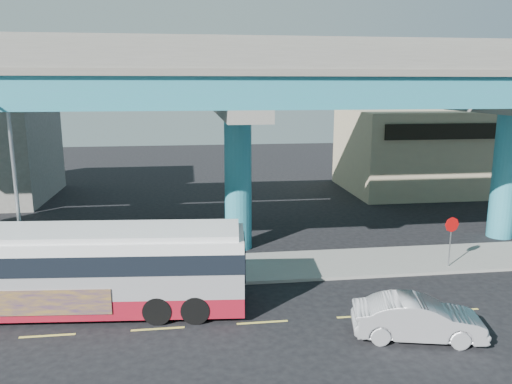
{
  "coord_description": "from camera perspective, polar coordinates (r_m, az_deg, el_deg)",
  "views": [
    {
      "loc": [
        -2.63,
        -18.0,
        9.0
      ],
      "look_at": [
        0.33,
        4.0,
        4.27
      ],
      "focal_mm": 35.0,
      "sensor_mm": 36.0,
      "label": 1
    }
  ],
  "objects": [
    {
      "name": "ground",
      "position": [
        20.3,
        0.6,
        -14.3
      ],
      "size": [
        120.0,
        120.0,
        0.0
      ],
      "primitive_type": "plane",
      "color": "black",
      "rests_on": "ground"
    },
    {
      "name": "sidewalk",
      "position": [
        25.28,
        -1.21,
        -8.66
      ],
      "size": [
        70.0,
        4.0,
        0.15
      ],
      "primitive_type": "cube",
      "color": "gray",
      "rests_on": "ground"
    },
    {
      "name": "lane_markings",
      "position": [
        20.03,
        0.73,
        -14.67
      ],
      "size": [
        58.0,
        0.12,
        0.01
      ],
      "color": "#D8C64C",
      "rests_on": "ground"
    },
    {
      "name": "viaduct",
      "position": [
        27.24,
        -2.17,
        12.3
      ],
      "size": [
        52.0,
        12.4,
        11.7
      ],
      "color": "teal",
      "rests_on": "ground"
    },
    {
      "name": "building_beige",
      "position": [
        46.21,
        18.98,
        4.54
      ],
      "size": [
        14.0,
        10.23,
        7.0
      ],
      "color": "tan",
      "rests_on": "ground"
    },
    {
      "name": "transit_bus",
      "position": [
        21.44,
        -19.79,
        -8.06
      ],
      "size": [
        13.71,
        4.09,
        3.47
      ],
      "rotation": [
        0.0,
        0.0,
        -0.09
      ],
      "color": "maroon",
      "rests_on": "ground"
    },
    {
      "name": "sedan",
      "position": [
        19.52,
        17.98,
        -13.58
      ],
      "size": [
        3.68,
        5.35,
        1.53
      ],
      "primitive_type": "imported",
      "rotation": [
        0.0,
        0.0,
        1.34
      ],
      "color": "#A3A3A8",
      "rests_on": "ground"
    },
    {
      "name": "parked_car",
      "position": [
        26.02,
        -22.91,
        -7.18
      ],
      "size": [
        4.21,
        5.23,
        1.44
      ],
      "primitive_type": "imported",
      "rotation": [
        0.0,
        0.0,
        1.89
      ],
      "color": "#313237",
      "rests_on": "sidewalk"
    },
    {
      "name": "street_lamp",
      "position": [
        22.94,
        -26.36,
        1.93
      ],
      "size": [
        0.5,
        2.66,
        8.26
      ],
      "color": "gray",
      "rests_on": "sidewalk"
    },
    {
      "name": "stop_sign",
      "position": [
        26.52,
        21.43,
        -4.17
      ],
      "size": [
        0.76,
        0.13,
        2.55
      ],
      "rotation": [
        0.0,
        0.0,
        -0.27
      ],
      "color": "gray",
      "rests_on": "sidewalk"
    }
  ]
}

